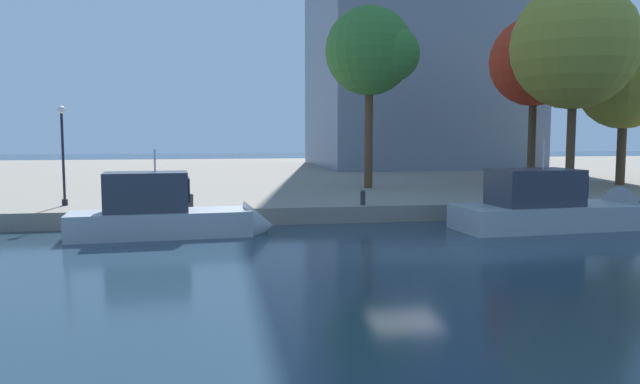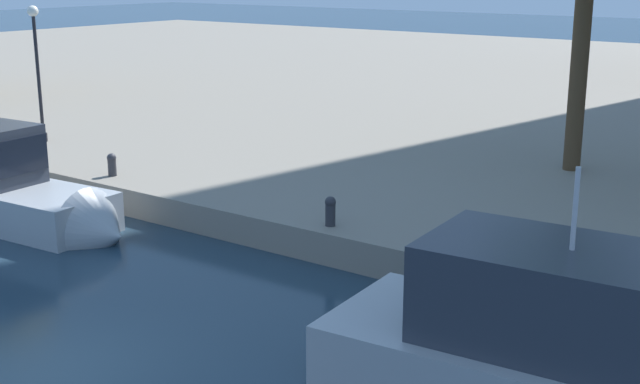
% 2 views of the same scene
% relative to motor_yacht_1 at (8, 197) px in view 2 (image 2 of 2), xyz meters
% --- Properties ---
extents(ground_plane, '(220.00, 220.00, 0.00)m').
position_rel_motor_yacht_1_xyz_m(ground_plane, '(8.30, -5.14, -0.70)').
color(ground_plane, '#1E3342').
extents(motor_yacht_1, '(8.37, 2.79, 4.34)m').
position_rel_motor_yacht_1_xyz_m(motor_yacht_1, '(0.00, 0.00, 0.00)').
color(motor_yacht_1, '#9EA3A8').
rests_on(motor_yacht_1, ground_plane).
extents(motor_yacht_2, '(9.18, 3.55, 4.96)m').
position_rel_motor_yacht_1_xyz_m(motor_yacht_2, '(16.64, -0.85, 0.07)').
color(motor_yacht_2, '#9EA3A8').
rests_on(motor_yacht_2, ground_plane).
extents(mooring_bollard_0, '(0.27, 0.27, 0.72)m').
position_rel_motor_yacht_1_xyz_m(mooring_bollard_0, '(8.71, 2.83, 0.47)').
color(mooring_bollard_0, '#2D2D33').
rests_on(mooring_bollard_0, dock_promenade).
extents(mooring_bollard_1, '(0.27, 0.27, 0.67)m').
position_rel_motor_yacht_1_xyz_m(mooring_bollard_1, '(0.65, 3.07, 0.44)').
color(mooring_bollard_1, '#2D2D33').
rests_on(mooring_bollard_1, dock_promenade).
extents(lamp_post, '(0.37, 0.37, 4.69)m').
position_rel_motor_yacht_1_xyz_m(lamp_post, '(-5.26, 5.01, 2.83)').
color(lamp_post, black).
rests_on(lamp_post, dock_promenade).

